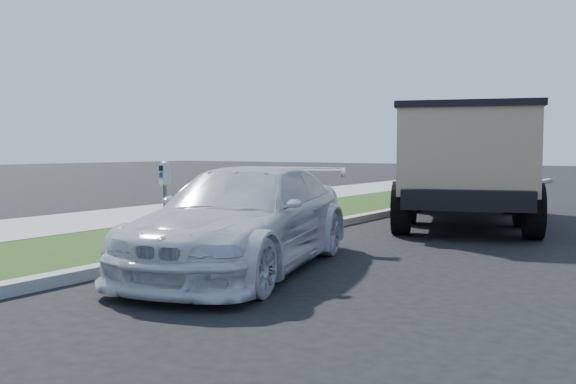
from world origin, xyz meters
The scene contains 5 objects.
ground centered at (0.00, 0.00, 0.00)m, with size 120.00×120.00×0.00m, color black.
streetside centered at (-5.57, 2.00, 0.07)m, with size 6.12×50.00×0.15m.
parking_meter centered at (-2.85, -0.19, 1.11)m, with size 0.21×0.17×1.35m.
white_wagon centered at (-1.33, -0.10, 0.71)m, with size 1.98×4.86×1.41m, color silver.
dump_truck centered at (-0.68, 7.22, 1.50)m, with size 4.55×7.22×2.66m.
Camera 1 is at (3.88, -6.77, 1.66)m, focal length 38.00 mm.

